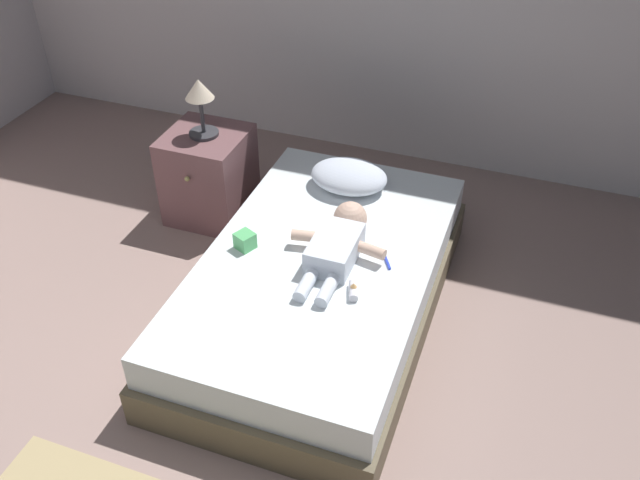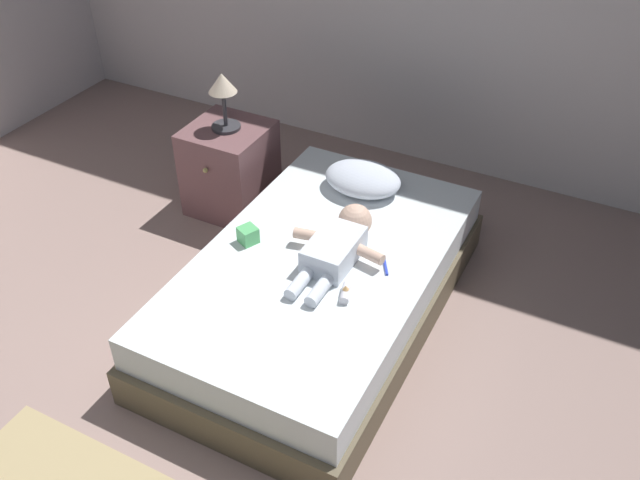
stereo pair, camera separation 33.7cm
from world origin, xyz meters
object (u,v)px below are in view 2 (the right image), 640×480
object	(u,v)px
baby_bottle	(346,292)
baby	(339,244)
bed	(320,286)
lamp	(223,91)
toy_block	(248,235)
toothbrush	(385,265)
nightstand	(230,168)
pillow	(363,179)

from	to	relation	value
baby_bottle	baby	bearing A→B (deg)	122.00
bed	lamp	bearing A→B (deg)	146.43
lamp	toy_block	bearing A→B (deg)	-50.40
toothbrush	nightstand	xyz separation A→B (m)	(-1.28, 0.56, -0.12)
pillow	lamp	xyz separation A→B (m)	(-0.90, -0.00, 0.34)
baby	toothbrush	xyz separation A→B (m)	(0.24, 0.02, -0.06)
baby	lamp	world-z (taller)	lamp
bed	baby	world-z (taller)	baby
toy_block	baby_bottle	bearing A→B (deg)	-13.20
toothbrush	lamp	xyz separation A→B (m)	(-1.28, 0.57, 0.41)
baby_bottle	bed	bearing A→B (deg)	138.86
baby	toy_block	distance (m)	0.47
nightstand	baby_bottle	world-z (taller)	nightstand
lamp	toy_block	size ratio (longest dim) A/B	3.05
baby	lamp	xyz separation A→B (m)	(-1.04, 0.59, 0.34)
baby	lamp	size ratio (longest dim) A/B	1.94
pillow	baby_bottle	bearing A→B (deg)	-70.59
toothbrush	toy_block	bearing A→B (deg)	-168.77
nightstand	toothbrush	bearing A→B (deg)	-23.74
bed	toothbrush	size ratio (longest dim) A/B	16.45
bed	pillow	world-z (taller)	pillow
bed	lamp	distance (m)	1.31
lamp	baby_bottle	distance (m)	1.52
pillow	baby_bottle	xyz separation A→B (m)	(0.30, -0.85, -0.05)
nightstand	toy_block	world-z (taller)	nightstand
toothbrush	toy_block	size ratio (longest dim) A/B	1.03
lamp	bed	bearing A→B (deg)	-33.57
nightstand	baby_bottle	bearing A→B (deg)	-35.22
pillow	baby	size ratio (longest dim) A/B	0.64
lamp	baby	bearing A→B (deg)	-29.47
nightstand	lamp	xyz separation A→B (m)	(-0.00, 0.00, 0.53)
bed	toothbrush	distance (m)	0.39
lamp	pillow	bearing A→B (deg)	0.17
pillow	baby	bearing A→B (deg)	-76.99
bed	baby_bottle	distance (m)	0.40
baby	lamp	bearing A→B (deg)	150.53
bed	pillow	xyz separation A→B (m)	(-0.06, 0.64, 0.28)
nightstand	toy_block	distance (m)	0.93
bed	baby_bottle	xyz separation A→B (m)	(0.24, -0.21, 0.23)
baby	nightstand	world-z (taller)	baby
bed	toothbrush	xyz separation A→B (m)	(0.32, 0.07, 0.21)
baby	toothbrush	size ratio (longest dim) A/B	5.78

